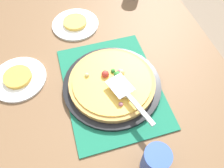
{
  "coord_description": "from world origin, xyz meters",
  "views": [
    {
      "loc": [
        -0.47,
        0.14,
        1.5
      ],
      "look_at": [
        0.0,
        0.0,
        0.77
      ],
      "focal_mm": 36.5,
      "sensor_mm": 36.0,
      "label": 1
    }
  ],
  "objects_px": {
    "cup_far": "(155,161)",
    "pizza_pan": "(112,85)",
    "plate_near_left": "(75,24)",
    "served_slice_right": "(18,77)",
    "pizza_server": "(128,95)",
    "served_slice_left": "(75,22)",
    "pizza": "(112,82)",
    "plate_far_right": "(19,79)"
  },
  "relations": [
    {
      "from": "plate_near_left",
      "to": "served_slice_left",
      "type": "bearing_deg",
      "value": 0.0
    },
    {
      "from": "pizza",
      "to": "served_slice_right",
      "type": "bearing_deg",
      "value": 68.38
    },
    {
      "from": "served_slice_left",
      "to": "served_slice_right",
      "type": "distance_m",
      "value": 0.38
    },
    {
      "from": "served_slice_left",
      "to": "pizza",
      "type": "bearing_deg",
      "value": -169.83
    },
    {
      "from": "pizza_pan",
      "to": "pizza",
      "type": "relative_size",
      "value": 1.15
    },
    {
      "from": "pizza_server",
      "to": "pizza_pan",
      "type": "bearing_deg",
      "value": 18.66
    },
    {
      "from": "plate_far_right",
      "to": "served_slice_right",
      "type": "xyz_separation_m",
      "value": [
        0.0,
        0.0,
        0.01
      ]
    },
    {
      "from": "plate_near_left",
      "to": "served_slice_right",
      "type": "height_order",
      "value": "served_slice_right"
    },
    {
      "from": "plate_far_right",
      "to": "served_slice_right",
      "type": "bearing_deg",
      "value": 0.0
    },
    {
      "from": "plate_near_left",
      "to": "plate_far_right",
      "type": "relative_size",
      "value": 1.0
    },
    {
      "from": "cup_far",
      "to": "plate_near_left",
      "type": "bearing_deg",
      "value": 8.57
    },
    {
      "from": "pizza_pan",
      "to": "cup_far",
      "type": "distance_m",
      "value": 0.33
    },
    {
      "from": "plate_far_right",
      "to": "cup_far",
      "type": "height_order",
      "value": "cup_far"
    },
    {
      "from": "plate_far_right",
      "to": "served_slice_left",
      "type": "xyz_separation_m",
      "value": [
        0.25,
        -0.28,
        0.01
      ]
    },
    {
      "from": "pizza_pan",
      "to": "pizza_server",
      "type": "distance_m",
      "value": 0.11
    },
    {
      "from": "plate_far_right",
      "to": "pizza_server",
      "type": "height_order",
      "value": "pizza_server"
    },
    {
      "from": "plate_far_right",
      "to": "pizza_server",
      "type": "xyz_separation_m",
      "value": [
        -0.23,
        -0.38,
        0.07
      ]
    },
    {
      "from": "cup_far",
      "to": "pizza_server",
      "type": "relative_size",
      "value": 0.52
    },
    {
      "from": "pizza",
      "to": "served_slice_right",
      "type": "relative_size",
      "value": 3.0
    },
    {
      "from": "served_slice_left",
      "to": "served_slice_right",
      "type": "xyz_separation_m",
      "value": [
        -0.25,
        0.28,
        0.0
      ]
    },
    {
      "from": "pizza",
      "to": "served_slice_left",
      "type": "relative_size",
      "value": 3.0
    },
    {
      "from": "pizza_pan",
      "to": "plate_near_left",
      "type": "height_order",
      "value": "pizza_pan"
    },
    {
      "from": "cup_far",
      "to": "pizza_pan",
      "type": "bearing_deg",
      "value": 6.72
    },
    {
      "from": "pizza",
      "to": "pizza_server",
      "type": "distance_m",
      "value": 0.1
    },
    {
      "from": "served_slice_left",
      "to": "pizza_server",
      "type": "xyz_separation_m",
      "value": [
        -0.48,
        -0.1,
        0.05
      ]
    },
    {
      "from": "plate_far_right",
      "to": "plate_near_left",
      "type": "bearing_deg",
      "value": -48.13
    },
    {
      "from": "plate_near_left",
      "to": "pizza",
      "type": "bearing_deg",
      "value": -169.83
    },
    {
      "from": "pizza_pan",
      "to": "served_slice_right",
      "type": "distance_m",
      "value": 0.37
    },
    {
      "from": "pizza",
      "to": "served_slice_right",
      "type": "height_order",
      "value": "pizza"
    },
    {
      "from": "plate_near_left",
      "to": "cup_far",
      "type": "height_order",
      "value": "cup_far"
    },
    {
      "from": "plate_far_right",
      "to": "pizza_server",
      "type": "distance_m",
      "value": 0.45
    },
    {
      "from": "pizza_pan",
      "to": "cup_far",
      "type": "relative_size",
      "value": 3.17
    },
    {
      "from": "pizza",
      "to": "plate_far_right",
      "type": "bearing_deg",
      "value": 68.38
    },
    {
      "from": "served_slice_left",
      "to": "served_slice_right",
      "type": "relative_size",
      "value": 1.0
    },
    {
      "from": "pizza",
      "to": "plate_near_left",
      "type": "bearing_deg",
      "value": 10.17
    },
    {
      "from": "plate_far_right",
      "to": "pizza_server",
      "type": "bearing_deg",
      "value": -121.29
    },
    {
      "from": "served_slice_right",
      "to": "pizza",
      "type": "bearing_deg",
      "value": -111.62
    },
    {
      "from": "served_slice_left",
      "to": "served_slice_right",
      "type": "bearing_deg",
      "value": 131.87
    },
    {
      "from": "served_slice_right",
      "to": "pizza_server",
      "type": "xyz_separation_m",
      "value": [
        -0.23,
        -0.38,
        0.05
      ]
    },
    {
      "from": "plate_near_left",
      "to": "served_slice_left",
      "type": "xyz_separation_m",
      "value": [
        0.0,
        0.0,
        0.01
      ]
    },
    {
      "from": "served_slice_left",
      "to": "cup_far",
      "type": "distance_m",
      "value": 0.72
    },
    {
      "from": "pizza_pan",
      "to": "plate_near_left",
      "type": "xyz_separation_m",
      "value": [
        0.39,
        0.07,
        -0.01
      ]
    }
  ]
}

